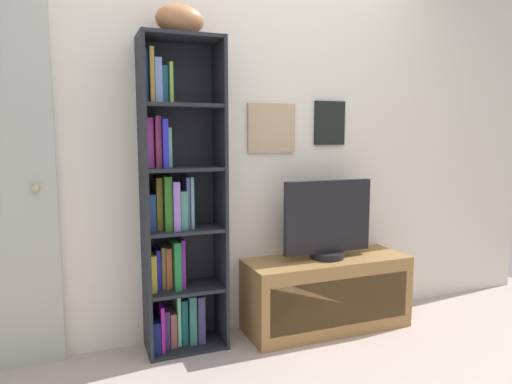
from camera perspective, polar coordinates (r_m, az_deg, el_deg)
The scene contains 5 objects.
back_wall at distance 2.99m, azimuth -1.50°, elevation 5.91°, with size 4.80×0.08×2.44m.
bookshelf at distance 2.76m, azimuth -9.96°, elevation -2.41°, with size 0.47×0.27×1.83m.
football at distance 2.78m, azimuth -9.37°, elevation 20.24°, with size 0.28×0.17×0.17m, color #945E3A.
tv_stand at distance 3.17m, azimuth 8.70°, elevation -12.23°, with size 1.09×0.39×0.48m.
television at distance 3.04m, azimuth 8.86°, elevation -3.52°, with size 0.61×0.22×0.51m.
Camera 1 is at (-1.02, -1.68, 1.28)m, focal length 32.40 mm.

